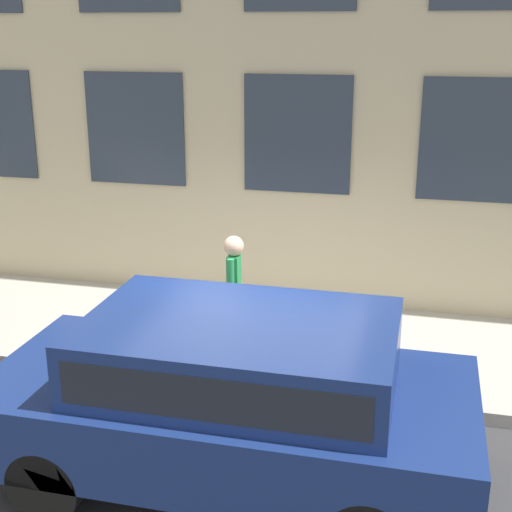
% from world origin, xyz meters
% --- Properties ---
extents(ground_plane, '(80.00, 80.00, 0.00)m').
position_xyz_m(ground_plane, '(0.00, 0.00, 0.00)').
color(ground_plane, '#38383A').
extents(sidewalk, '(2.81, 60.00, 0.16)m').
position_xyz_m(sidewalk, '(1.40, 0.00, 0.08)').
color(sidewalk, '#B2ADA3').
rests_on(sidewalk, ground_plane).
extents(building_facade, '(0.33, 40.00, 7.47)m').
position_xyz_m(building_facade, '(2.95, 0.00, 3.73)').
color(building_facade, '#C6B793').
rests_on(building_facade, ground_plane).
extents(fire_hydrant, '(0.36, 0.46, 0.73)m').
position_xyz_m(fire_hydrant, '(0.62, -0.21, 0.53)').
color(fire_hydrant, red).
rests_on(fire_hydrant, sidewalk).
extents(person, '(0.37, 0.25, 1.54)m').
position_xyz_m(person, '(0.79, 0.39, 1.09)').
color(person, '#726651').
rests_on(person, sidewalk).
extents(parked_truck_navy_near, '(2.08, 4.44, 1.63)m').
position_xyz_m(parked_truck_navy_near, '(-1.54, -0.25, 0.94)').
color(parked_truck_navy_near, black).
rests_on(parked_truck_navy_near, ground_plane).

